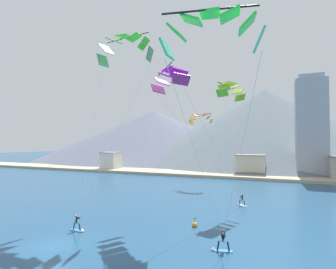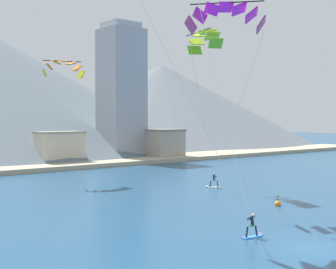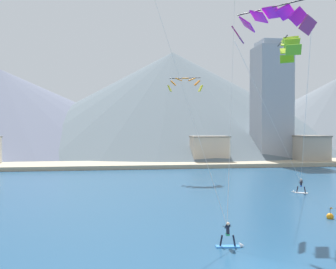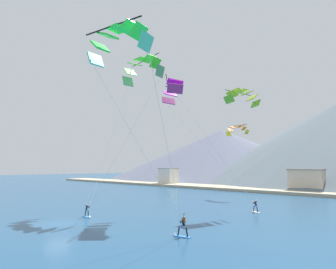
% 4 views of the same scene
% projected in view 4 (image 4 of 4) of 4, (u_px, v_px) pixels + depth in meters
% --- Properties ---
extents(ground_plane, '(400.00, 400.00, 0.00)m').
position_uv_depth(ground_plane, '(60.00, 223.00, 27.91)').
color(ground_plane, navy).
extents(kitesurfer_near_lead, '(1.78, 0.79, 1.75)m').
position_uv_depth(kitesurfer_near_lead, '(181.00, 230.00, 22.61)').
color(kitesurfer_near_lead, '#337FDB').
rests_on(kitesurfer_near_lead, ground).
extents(kitesurfer_near_trail, '(1.69, 1.26, 1.68)m').
position_uv_depth(kitesurfer_near_trail, '(255.00, 208.00, 34.99)').
color(kitesurfer_near_trail, white).
rests_on(kitesurfer_near_trail, ground).
extents(kitesurfer_mid_center, '(1.77, 0.61, 1.64)m').
position_uv_depth(kitesurfer_mid_center, '(88.00, 214.00, 31.17)').
color(kitesurfer_mid_center, '#337FDB').
rests_on(kitesurfer_mid_center, ground).
extents(parafoil_kite_near_lead, '(5.33, 9.02, 14.02)m').
position_uv_depth(parafoil_kite_near_lead, '(119.00, 41.00, 17.66)').
color(parafoil_kite_near_lead, '#40CA9B').
extents(parafoil_kite_near_trail, '(10.26, 11.31, 16.14)m').
position_uv_depth(parafoil_kite_near_trail, '(173.00, 89.00, 35.29)').
color(parafoil_kite_near_trail, '#9D296E').
extents(parafoil_kite_mid_center, '(7.95, 9.87, 21.57)m').
position_uv_depth(parafoil_kite_mid_center, '(142.00, 68.00, 40.61)').
color(parafoil_kite_mid_center, '#368D51').
extents(parafoil_kite_distant_high_outer, '(3.35, 6.06, 2.24)m').
position_uv_depth(parafoil_kite_distant_high_outer, '(242.00, 96.00, 37.81)').
color(parafoil_kite_distant_high_outer, '#6FBC24').
extents(parafoil_kite_distant_low_drift, '(5.21, 2.13, 2.15)m').
position_uv_depth(parafoil_kite_distant_low_drift, '(237.00, 129.00, 54.66)').
color(parafoil_kite_distant_low_drift, gold).
extents(race_marker_buoy, '(0.56, 0.56, 1.02)m').
position_uv_depth(race_marker_buoy, '(184.00, 220.00, 28.74)').
color(race_marker_buoy, orange).
rests_on(race_marker_buoy, ground).
extents(shoreline_strip, '(180.00, 10.00, 0.70)m').
position_uv_depth(shoreline_strip, '(259.00, 190.00, 65.45)').
color(shoreline_strip, tan).
rests_on(shoreline_strip, ground).
extents(shore_building_harbour_front, '(5.49, 4.80, 5.68)m').
position_uv_depth(shore_building_harbour_front, '(168.00, 177.00, 87.46)').
color(shore_building_harbour_front, silver).
rests_on(shore_building_harbour_front, ground).
extents(shore_building_promenade_mid, '(7.49, 4.48, 5.55)m').
position_uv_depth(shore_building_promenade_mid, '(307.00, 181.00, 60.79)').
color(shore_building_promenade_mid, beige).
rests_on(shore_building_promenade_mid, ground).
extents(mountain_peak_west_ridge, '(117.96, 117.96, 26.01)m').
position_uv_depth(mountain_peak_west_ridge, '(222.00, 154.00, 140.62)').
color(mountain_peak_west_ridge, slate).
rests_on(mountain_peak_west_ridge, ground).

